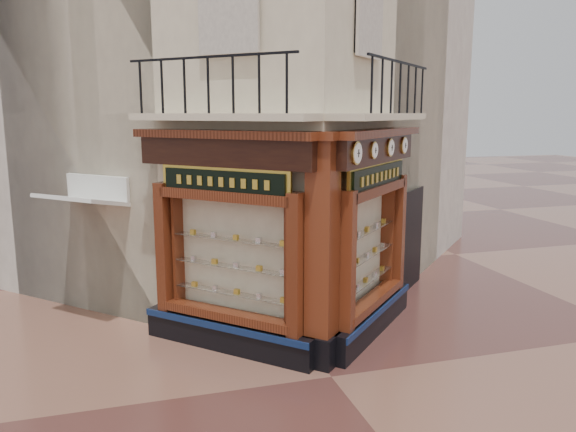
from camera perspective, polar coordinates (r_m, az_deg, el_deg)
name	(u,v)px	position (r m, az deg, el deg)	size (l,w,h in m)	color
ground	(331,377)	(9.61, 4.42, -15.97)	(80.00, 80.00, 0.00)	#482621
main_building	(247,42)	(14.62, -4.23, 17.21)	(8.00, 8.00, 12.00)	beige
neighbour_left	(141,68)	(16.71, -14.68, 14.33)	(8.00, 8.00, 11.00)	beige
neighbour_right	(309,72)	(17.61, 2.16, 14.44)	(8.00, 8.00, 11.00)	beige
shopfront_left	(227,244)	(10.01, -6.20, -2.85)	(2.86, 2.86, 3.98)	black
shopfront_right	(372,235)	(10.85, 8.58, -1.87)	(2.86, 2.86, 3.98)	black
corner_pilaster	(322,255)	(9.37, 3.50, -3.93)	(0.85, 0.85, 3.98)	black
balcony	(305,116)	(10.01, 1.70, 10.14)	(5.94, 2.97, 1.03)	beige
clock_a	(357,153)	(9.26, 6.99, 6.35)	(0.31, 0.31, 0.39)	gold
clock_b	(374,150)	(10.02, 8.71, 6.61)	(0.25, 0.25, 0.31)	gold
clock_c	(390,148)	(10.87, 10.35, 6.85)	(0.28, 0.28, 0.34)	gold
clock_d	(404,145)	(11.70, 11.70, 7.05)	(0.28, 0.28, 0.34)	gold
awning	(89,322)	(12.55, -19.57, -10.08)	(1.70, 1.02, 0.08)	silver
signboard_left	(223,182)	(9.75, -6.59, 3.49)	(1.92, 1.92, 0.51)	gold
signboard_right	(378,176)	(10.64, 9.13, 4.01)	(2.04, 2.04, 0.55)	gold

